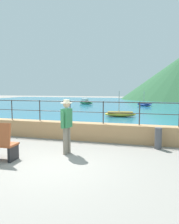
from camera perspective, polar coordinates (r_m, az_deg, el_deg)
name	(u,v)px	position (r m, az deg, el deg)	size (l,w,h in m)	color
ground_plane	(52,165)	(6.29, -9.76, -13.38)	(120.00, 120.00, 0.00)	gray
promenade_wall	(86,131)	(9.09, -0.83, -5.02)	(20.00, 0.56, 0.70)	tan
railing	(86,108)	(8.95, -0.84, 1.02)	(18.44, 0.04, 0.90)	#383330
lake_water	(134,104)	(31.34, 11.58, 2.01)	(64.00, 44.32, 0.06)	#236B89
person_walking	(67,124)	(7.06, -5.94, -3.03)	(0.38, 0.56, 1.75)	slate
bollard	(158,138)	(8.06, 17.38, -6.52)	(0.24, 0.24, 0.75)	#4C4C51
boat_4	(120,114)	(16.46, 7.97, -0.49)	(2.41, 1.25, 1.89)	gold
boat_5	(144,104)	(27.68, 14.03, 1.94)	(2.27, 2.26, 1.88)	#2D4C9E
boat_6	(86,102)	(30.34, -0.95, 2.56)	(2.47, 1.76, 0.76)	#338C59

